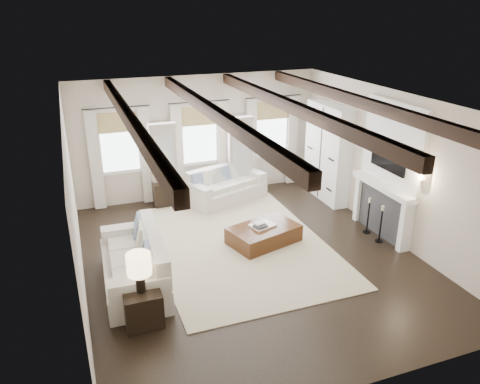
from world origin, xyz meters
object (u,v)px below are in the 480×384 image
object	(u,v)px
ottoman	(264,235)
side_table_back	(162,194)
sofa_back	(225,187)
side_table_front	(143,307)
sofa_left	(137,265)

from	to	relation	value
ottoman	side_table_back	world-z (taller)	side_table_back
sofa_back	ottoman	size ratio (longest dim) A/B	1.55
ottoman	side_table_front	distance (m)	3.45
sofa_back	side_table_front	xyz separation A→B (m)	(-2.90, -4.44, -0.07)
sofa_left	side_table_back	size ratio (longest dim) A/B	3.79
sofa_back	side_table_front	size ratio (longest dim) A/B	3.80
sofa_left	side_table_back	distance (m)	3.65
sofa_left	ottoman	bearing A→B (deg)	13.69
side_table_front	side_table_back	bearing A→B (deg)	74.95
sofa_left	ottoman	world-z (taller)	sofa_left
sofa_back	side_table_back	world-z (taller)	sofa_back
ottoman	side_table_front	xyz separation A→B (m)	(-2.91, -1.85, 0.11)
ottoman	side_table_front	world-z (taller)	side_table_front
sofa_left	side_table_front	distance (m)	1.18
sofa_back	side_table_front	distance (m)	5.31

